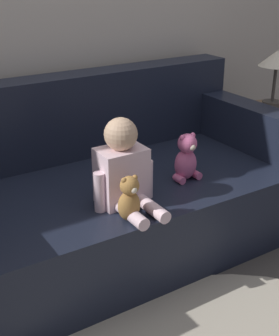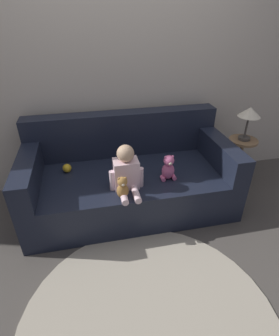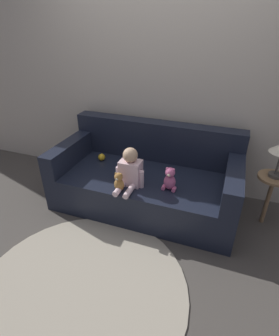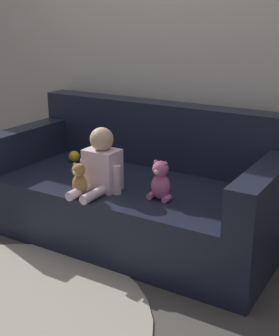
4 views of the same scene
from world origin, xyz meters
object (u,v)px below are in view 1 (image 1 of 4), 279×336
at_px(person_baby, 123,170).
at_px(side_table, 274,84).
at_px(teddy_bear_brown, 129,199).
at_px(couch, 105,193).
at_px(plush_toy_side, 186,158).

bearing_deg(person_baby, side_table, 16.14).
bearing_deg(person_baby, teddy_bear_brown, -111.61).
bearing_deg(side_table, couch, -176.88).
xyz_separation_m(person_baby, side_table, (1.29, 0.37, 0.13)).
distance_m(plush_toy_side, side_table, 0.98).
height_order(person_baby, side_table, side_table).
distance_m(teddy_bear_brown, plush_toy_side, 0.48).
distance_m(couch, person_baby, 0.41).
xyz_separation_m(person_baby, teddy_bear_brown, (-0.06, -0.14, -0.06)).
bearing_deg(plush_toy_side, couch, 140.63).
bearing_deg(couch, person_baby, -102.99).
bearing_deg(person_baby, plush_toy_side, 8.03).
relative_size(teddy_bear_brown, side_table, 0.23).
xyz_separation_m(couch, plush_toy_side, (0.31, -0.25, 0.21)).
relative_size(couch, side_table, 2.16).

